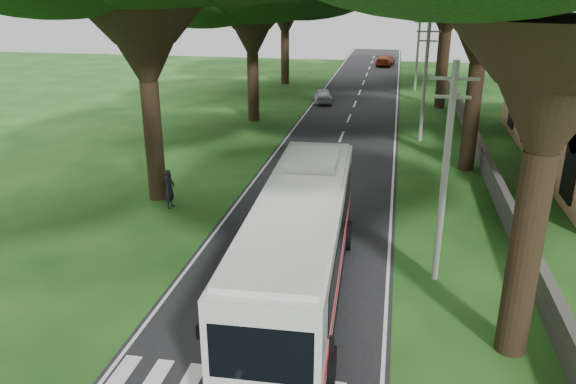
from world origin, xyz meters
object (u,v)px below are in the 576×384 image
Objects in this scene: pole_mid at (425,81)px; coach_bus at (300,243)px; pole_near at (445,172)px; distant_car_a at (323,95)px; distant_car_c at (385,60)px; pedestrian at (170,189)px; pole_far at (418,49)px.

pole_mid is 0.60× the size of coach_bus.
pole_near is at bearing 23.77° from coach_bus.
distant_car_c is at bearing -112.94° from distant_car_a.
coach_bus reaches higher than distant_car_a.
pole_near is at bearing -111.70° from pedestrian.
distant_car_a is at bearing -137.04° from pole_far.
distant_car_c is (-3.58, 38.84, -3.41)m from pole_mid.
pole_mid reaches higher than distant_car_c.
coach_bus is (-4.70, -2.28, -2.07)m from pole_near.
pole_far is at bearing 90.00° from pole_near.
pole_mid is 1.57× the size of distant_car_c.
pole_near is at bearing -90.00° from pole_far.
pole_far is at bearing 81.55° from coach_bus.
coach_bus is 3.46× the size of distant_car_a.
coach_bus is at bearing 83.78° from distant_car_a.
pole_mid is (0.00, 20.00, 0.00)m from pole_near.
coach_bus reaches higher than distant_car_c.
pole_near is 33.37m from distant_car_a.
coach_bus is 2.63× the size of distant_car_c.
pole_mid is 2.07× the size of distant_car_a.
distant_car_c is (-3.58, 18.84, -3.41)m from pole_far.
coach_bus is 34.60m from distant_car_a.
pole_near is 5.62m from coach_bus.
distant_car_a is (-8.50, -7.92, -3.49)m from pole_far.
pole_far is (0.00, 20.00, 0.00)m from pole_mid.
pole_mid is at bearing -39.45° from pedestrian.
distant_car_c is (1.12, 61.12, -1.34)m from coach_bus.
pole_far reaches higher than coach_bus.
pole_near is 0.60× the size of coach_bus.
pole_mid is 1.00× the size of pole_far.
pedestrian is (-12.36, -15.13, -3.21)m from pole_mid.
pole_near is 1.00× the size of pole_mid.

